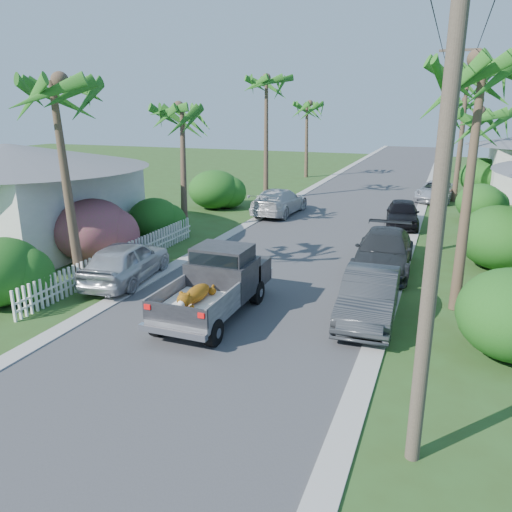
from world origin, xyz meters
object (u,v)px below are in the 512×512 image
at_px(parked_car_rn, 369,296).
at_px(palm_r_b, 477,112).
at_px(utility_pole_b, 449,146).
at_px(palm_l_c, 266,79).
at_px(palm_r_d, 467,100).
at_px(house_left, 13,199).
at_px(utility_pole_d, 453,124).
at_px(palm_l_b, 181,108).
at_px(palm_l_a, 56,82).
at_px(palm_r_a, 484,61).
at_px(parked_car_rf, 402,214).
at_px(utility_pole_a, 438,212).
at_px(palm_l_d, 308,104).
at_px(parked_car_lf, 279,202).
at_px(parked_car_rd, 436,191).
at_px(pickup_truck, 219,281).
at_px(parked_car_ln, 126,262).
at_px(parked_car_rm, 384,251).
at_px(utility_pole_c, 452,131).
at_px(palm_r_c, 468,75).

height_order(parked_car_rn, palm_r_b, palm_r_b).
bearing_deg(utility_pole_b, palm_l_c, 142.19).
bearing_deg(palm_r_d, palm_r_b, -89.77).
height_order(parked_car_rn, palm_r_d, palm_r_d).
height_order(house_left, utility_pole_d, utility_pole_d).
distance_m(palm_l_b, utility_pole_b, 12.54).
distance_m(palm_l_a, palm_r_a, 12.86).
relative_size(parked_car_rf, utility_pole_a, 0.46).
distance_m(palm_r_a, utility_pole_a, 8.51).
relative_size(palm_l_b, palm_l_d, 0.96).
relative_size(parked_car_rn, palm_l_c, 0.49).
distance_m(parked_car_rf, palm_r_a, 13.20).
distance_m(parked_car_rn, parked_car_lf, 15.63).
height_order(parked_car_rd, parked_car_lf, parked_car_lf).
xyz_separation_m(pickup_truck, parked_car_ln, (-4.38, 1.32, -0.24)).
bearing_deg(palm_r_b, parked_car_rf, 145.86).
bearing_deg(palm_l_a, palm_l_b, 93.81).
distance_m(palm_l_a, palm_r_b, 17.57).
bearing_deg(utility_pole_d, parked_car_lf, -110.02).
relative_size(pickup_truck, parked_car_rf, 1.23).
distance_m(parked_car_rd, palm_l_a, 26.08).
height_order(parked_car_rm, utility_pole_a, utility_pole_a).
bearing_deg(parked_car_ln, utility_pole_a, 142.10).
relative_size(palm_l_b, utility_pole_b, 0.82).
relative_size(parked_car_rm, palm_l_b, 0.71).
xyz_separation_m(palm_r_b, utility_pole_d, (-1.00, 28.00, -1.35)).
distance_m(palm_l_a, utility_pole_a, 13.03).
bearing_deg(utility_pole_c, utility_pole_a, -90.00).
distance_m(palm_r_d, utility_pole_d, 3.79).
distance_m(palm_l_c, utility_pole_c, 13.47).
bearing_deg(pickup_truck, parked_car_rn, 13.16).
distance_m(parked_car_rm, palm_r_d, 31.66).
distance_m(palm_l_a, palm_l_b, 9.05).
distance_m(pickup_truck, palm_l_d, 32.06).
relative_size(parked_car_lf, palm_l_a, 0.64).
bearing_deg(utility_pole_b, palm_r_d, 88.09).
height_order(parked_car_rm, palm_r_d, palm_r_d).
height_order(palm_r_a, palm_r_b, palm_r_a).
bearing_deg(palm_r_d, pickup_truck, -100.89).
distance_m(parked_car_rn, palm_l_a, 11.84).
xyz_separation_m(parked_car_lf, palm_r_b, (10.20, -2.75, 5.19)).
distance_m(parked_car_rm, parked_car_rf, 7.99).
height_order(parked_car_rm, parked_car_lf, same).
bearing_deg(palm_r_d, house_left, -120.58).
bearing_deg(utility_pole_d, palm_l_d, -143.36).
height_order(palm_r_a, palm_r_d, palm_r_a).
bearing_deg(palm_l_b, parked_car_rf, 25.83).
height_order(parked_car_rd, palm_l_c, palm_l_c).
relative_size(utility_pole_a, utility_pole_d, 1.00).
xyz_separation_m(parked_car_rf, palm_r_c, (2.60, 8.97, 7.40)).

